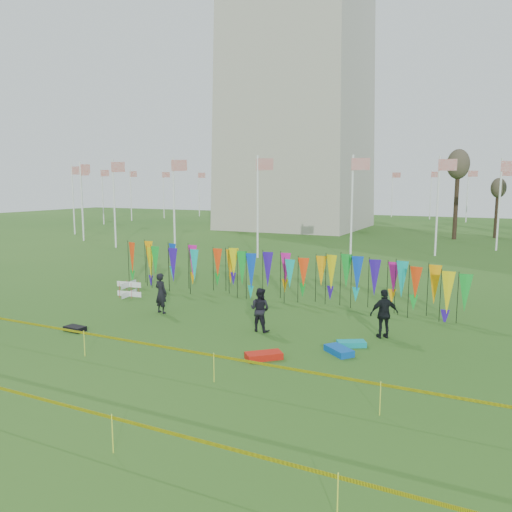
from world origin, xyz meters
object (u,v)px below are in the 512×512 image
at_px(person_mid, 260,310).
at_px(kite_bag_teal, 351,344).
at_px(kite_bag_blue, 339,351).
at_px(person_right, 384,314).
at_px(kite_bag_red, 264,356).
at_px(kite_bag_black, 75,329).
at_px(box_kite, 129,289).
at_px(person_left, 161,293).

distance_m(person_mid, kite_bag_teal, 3.88).
bearing_deg(kite_bag_blue, person_right, 68.14).
distance_m(kite_bag_red, kite_bag_black, 8.15).
distance_m(box_kite, person_left, 4.04).
xyz_separation_m(kite_bag_blue, kite_bag_black, (-10.26, -2.01, -0.02)).
xyz_separation_m(kite_bag_blue, kite_bag_teal, (0.17, 0.98, -0.02)).
xyz_separation_m(person_left, kite_bag_blue, (8.86, -1.80, -0.81)).
distance_m(person_mid, kite_bag_black, 7.43).
relative_size(person_right, kite_bag_red, 1.55).
distance_m(box_kite, kite_bag_black, 6.14).
bearing_deg(person_mid, kite_bag_blue, 165.73).
relative_size(box_kite, kite_bag_teal, 0.80).
bearing_deg(box_kite, kite_bag_black, -69.93).
xyz_separation_m(box_kite, person_mid, (8.74, -2.52, 0.48)).
xyz_separation_m(person_mid, kite_bag_red, (1.50, -2.84, -0.77)).
relative_size(person_right, kite_bag_blue, 1.75).
relative_size(person_mid, kite_bag_teal, 1.75).
height_order(box_kite, kite_bag_blue, box_kite).
bearing_deg(kite_bag_teal, kite_bag_blue, -100.12).
xyz_separation_m(person_right, kite_bag_black, (-11.26, -4.51, -0.84)).
distance_m(person_left, person_mid, 5.27).
height_order(box_kite, kite_bag_teal, box_kite).
distance_m(box_kite, person_mid, 9.11).
bearing_deg(kite_bag_red, person_right, 52.74).
bearing_deg(kite_bag_black, kite_bag_blue, 11.07).
relative_size(box_kite, kite_bag_black, 0.96).
bearing_deg(kite_bag_teal, person_right, 61.46).
bearing_deg(kite_bag_black, person_right, 21.81).
distance_m(person_left, person_right, 9.89).
relative_size(kite_bag_blue, kite_bag_teal, 1.07).
distance_m(kite_bag_blue, kite_bag_teal, 0.99).
xyz_separation_m(box_kite, kite_bag_blue, (12.36, -3.75, -0.29)).
bearing_deg(kite_bag_blue, person_left, 168.50).
distance_m(person_right, kite_bag_blue, 2.82).
height_order(kite_bag_black, kite_bag_teal, kite_bag_black).
bearing_deg(kite_bag_black, person_left, 69.83).
height_order(person_left, kite_bag_teal, person_left).
xyz_separation_m(person_left, kite_bag_teal, (9.03, -0.83, -0.82)).
bearing_deg(person_right, person_mid, -17.35).
xyz_separation_m(kite_bag_red, kite_bag_black, (-8.14, -0.40, -0.01)).
height_order(person_left, kite_bag_red, person_left).
bearing_deg(kite_bag_teal, person_mid, 176.11).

